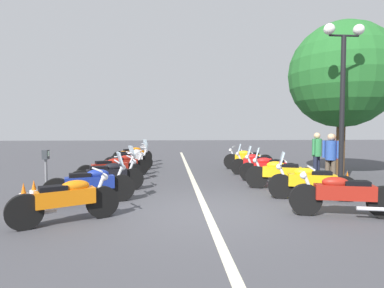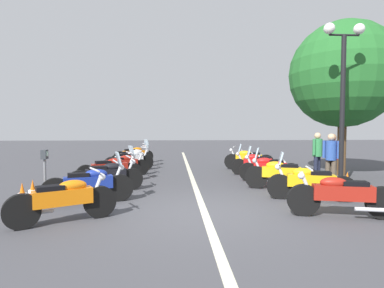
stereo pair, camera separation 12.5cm
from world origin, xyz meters
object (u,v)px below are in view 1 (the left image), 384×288
(motorcycle_left_row_3, at_px, (111,169))
(motorcycle_right_row_5, at_px, (248,159))
(bystander_1, at_px, (331,155))
(roadside_tree_0, at_px, (342,75))
(street_lamp_twin_globe, at_px, (343,77))
(bystander_0, at_px, (317,152))
(motorcycle_left_row_1, at_px, (91,184))
(motorcycle_left_row_0, at_px, (67,199))
(motorcycle_left_row_4, at_px, (122,165))
(motorcycle_left_row_6, at_px, (132,157))
(motorcycle_left_row_7, at_px, (133,154))
(motorcycle_right_row_4, at_px, (256,163))
(motorcycle_right_row_2, at_px, (281,173))
(traffic_cone_1, at_px, (347,183))
(bystander_2, at_px, (332,155))
(parking_meter, at_px, (46,166))
(motorcycle_right_row_1, at_px, (310,181))
(motorcycle_left_row_5, at_px, (129,160))
(traffic_cone_0, at_px, (24,197))
(traffic_cone_2, at_px, (34,194))
(motorcycle_left_row_2, at_px, (107,176))
(motorcycle_right_row_3, at_px, (269,168))
(motorcycle_right_row_0, at_px, (343,194))

(motorcycle_left_row_3, xyz_separation_m, motorcycle_right_row_5, (2.89, -5.32, 0.00))
(bystander_1, bearing_deg, roadside_tree_0, -167.38)
(street_lamp_twin_globe, relative_size, bystander_0, 2.94)
(motorcycle_left_row_1, xyz_separation_m, bystander_1, (1.90, -6.90, 0.48))
(street_lamp_twin_globe, bearing_deg, motorcycle_left_row_0, 112.89)
(motorcycle_left_row_0, distance_m, motorcycle_left_row_4, 5.75)
(motorcycle_left_row_1, relative_size, motorcycle_left_row_6, 1.07)
(motorcycle_left_row_7, distance_m, motorcycle_right_row_4, 6.77)
(motorcycle_left_row_3, relative_size, bystander_1, 1.23)
(motorcycle_right_row_5, height_order, roadside_tree_0, roadside_tree_0)
(motorcycle_right_row_2, relative_size, roadside_tree_0, 0.35)
(traffic_cone_1, distance_m, bystander_2, 1.53)
(motorcycle_left_row_3, distance_m, motorcycle_right_row_4, 5.45)
(motorcycle_right_row_5, distance_m, traffic_cone_1, 5.27)
(street_lamp_twin_globe, height_order, traffic_cone_1, street_lamp_twin_globe)
(parking_meter, bearing_deg, motorcycle_left_row_1, -6.41)
(motorcycle_left_row_6, bearing_deg, motorcycle_right_row_1, -71.75)
(motorcycle_left_row_5, xyz_separation_m, bystander_0, (-2.61, -6.89, 0.51))
(motorcycle_left_row_0, height_order, traffic_cone_0, motorcycle_left_row_0)
(motorcycle_left_row_5, distance_m, parking_meter, 5.77)
(traffic_cone_2, height_order, bystander_1, bystander_1)
(street_lamp_twin_globe, xyz_separation_m, bystander_0, (1.62, -0.03, -2.36))
(motorcycle_right_row_5, bearing_deg, traffic_cone_1, 126.76)
(traffic_cone_1, bearing_deg, motorcycle_right_row_2, 67.29)
(motorcycle_left_row_3, height_order, traffic_cone_0, motorcycle_left_row_3)
(motorcycle_left_row_2, height_order, motorcycle_right_row_2, motorcycle_right_row_2)
(motorcycle_left_row_1, relative_size, motorcycle_right_row_1, 0.98)
(motorcycle_left_row_2, height_order, motorcycle_left_row_3, motorcycle_left_row_3)
(motorcycle_left_row_7, distance_m, street_lamp_twin_globe, 10.38)
(motorcycle_right_row_2, height_order, bystander_2, bystander_2)
(bystander_0, bearing_deg, motorcycle_left_row_1, 77.04)
(traffic_cone_1, bearing_deg, motorcycle_left_row_7, 41.02)
(motorcycle_left_row_1, relative_size, motorcycle_right_row_3, 1.01)
(motorcycle_left_row_7, height_order, street_lamp_twin_globe, street_lamp_twin_globe)
(motorcycle_left_row_0, relative_size, bystander_0, 1.11)
(traffic_cone_0, bearing_deg, roadside_tree_0, -64.98)
(motorcycle_right_row_3, xyz_separation_m, bystander_2, (-0.74, -1.83, 0.48))
(motorcycle_left_row_6, distance_m, traffic_cone_2, 7.35)
(street_lamp_twin_globe, xyz_separation_m, bystander_1, (0.43, 0.09, -2.37))
(motorcycle_right_row_1, distance_m, motorcycle_right_row_2, 1.41)
(motorcycle_left_row_0, relative_size, motorcycle_left_row_2, 0.90)
(motorcycle_right_row_4, bearing_deg, bystander_2, 142.14)
(motorcycle_right_row_4, xyz_separation_m, motorcycle_right_row_5, (1.53, -0.04, 0.01))
(motorcycle_right_row_3, height_order, bystander_2, bystander_2)
(motorcycle_left_row_2, distance_m, motorcycle_right_row_5, 6.75)
(motorcycle_left_row_6, bearing_deg, motorcycle_left_row_3, -111.06)
(motorcycle_left_row_3, distance_m, traffic_cone_0, 3.62)
(bystander_1, bearing_deg, motorcycle_right_row_0, 23.86)
(motorcycle_left_row_2, height_order, bystander_1, bystander_1)
(motorcycle_right_row_4, height_order, bystander_1, bystander_1)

